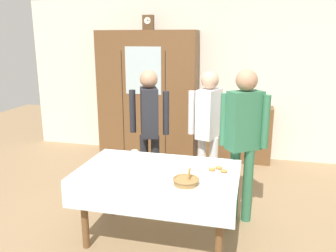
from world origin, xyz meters
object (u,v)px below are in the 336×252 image
Objects in this scene: bread_basket at (186,181)px; spoon_center at (179,165)px; dining_table at (157,181)px; tea_cup_far_right at (99,166)px; mantel_clock at (148,23)px; pastry_plate at (218,171)px; tea_cup_front_edge at (135,154)px; person_by_cabinet at (149,121)px; tea_cup_near_left at (133,168)px; person_behind_table_left at (244,131)px; tea_cup_back_edge at (102,160)px; wall_cabinet at (148,95)px; spoon_back_edge at (189,160)px; book_stack at (239,103)px; bookshelf_low at (237,134)px; tea_cup_mid_left at (156,158)px; person_behind_table_right at (209,123)px.

bread_basket is 0.47m from spoon_center.
tea_cup_far_right is at bearing -172.98° from dining_table.
pastry_plate is at bearing -59.66° from mantel_clock.
person_by_cabinet reaches higher than tea_cup_front_edge.
spoon_center reaches higher than dining_table.
person_behind_table_left is at bearing 32.33° from tea_cup_near_left.
tea_cup_back_edge is 0.54× the size of bread_basket.
mantel_clock is 3.25m from pastry_plate.
tea_cup_front_edge is at bearing -88.22° from person_by_cabinet.
tea_cup_far_right is at bearing -83.36° from wall_cabinet.
spoon_center is at bearing -115.09° from spoon_back_edge.
book_stack is at bearing 79.96° from spoon_back_edge.
wall_cabinet is 1.94× the size of bookshelf_low.
bread_basket is (1.24, -2.84, -0.29)m from wall_cabinet.
tea_cup_front_edge is 0.08× the size of person_by_cabinet.
spoon_center is at bearing 110.36° from bread_basket.
tea_cup_mid_left is 1.00× the size of tea_cup_near_left.
wall_cabinet is 1.20m from mantel_clock.
mantel_clock is 3.09m from tea_cup_near_left.
bread_basket is at bearing -96.32° from book_stack.
tea_cup_back_edge is at bearing -173.44° from spoon_center.
person_behind_table_right is (0.35, 1.12, 0.35)m from dining_table.
tea_cup_far_right is at bearing -144.98° from tea_cup_mid_left.
pastry_plate is (-0.07, -2.54, 0.30)m from bookshelf_low.
tea_cup_near_left is 0.08× the size of person_behind_table_right.
bread_basket is (0.58, -0.21, 0.01)m from tea_cup_near_left.
spoon_back_edge is at bearing -63.26° from mantel_clock.
tea_cup_back_edge is (-1.29, -2.54, -0.21)m from book_stack.
book_stack is 1.45× the size of tea_cup_near_left.
wall_cabinet reaches higher than person_behind_table_left.
mantel_clock is 2.92m from tea_cup_back_edge.
bookshelf_low is 0.68× the size of person_behind_table_right.
bookshelf_low is 2.01m from person_by_cabinet.
person_behind_table_left is at bearing 67.56° from pastry_plate.
tea_cup_back_edge is (0.23, -2.49, -1.49)m from mantel_clock.
book_stack is at bearing 1.86° from wall_cabinet.
tea_cup_front_edge is at bearing -168.22° from person_behind_table_left.
spoon_back_edge is (-0.40, -2.28, 0.29)m from bookshelf_low.
tea_cup_far_right is 1.19m from pastry_plate.
tea_cup_mid_left is at bearing 35.02° from tea_cup_far_right.
mantel_clock is 2.92m from spoon_back_edge.
tea_cup_near_left is 0.46× the size of pastry_plate.
bread_basket is 2.02× the size of spoon_back_edge.
tea_cup_front_edge is 0.43m from tea_cup_near_left.
tea_cup_far_right is at bearing -161.16° from spoon_center.
person_behind_table_right is at bearing -50.26° from mantel_clock.
person_by_cabinet is at bearing 91.78° from tea_cup_front_edge.
dining_table is 0.32m from tea_cup_mid_left.
person_behind_table_right is at bearing 62.81° from tea_cup_near_left.
person_behind_table_left is at bearing -48.32° from person_behind_table_right.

